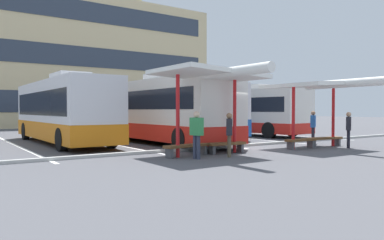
{
  "coord_description": "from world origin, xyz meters",
  "views": [
    {
      "loc": [
        -11.47,
        -13.04,
        1.74
      ],
      "look_at": [
        -1.05,
        2.14,
        1.25
      ],
      "focal_mm": 34.63,
      "sensor_mm": 36.0,
      "label": 1
    }
  ],
  "objects_px": {
    "bench_0": "(187,147)",
    "waiting_passenger_2": "(197,131)",
    "waiting_passenger_1": "(229,132)",
    "waiting_passenger_3": "(349,127)",
    "coach_bus_2": "(184,111)",
    "waiting_shelter_0": "(212,76)",
    "coach_bus_1": "(152,111)",
    "coach_bus_0": "(63,112)",
    "bench_2": "(301,141)",
    "bench_3": "(325,139)",
    "waiting_passenger_0": "(313,125)",
    "waiting_shelter_1": "(320,86)",
    "coach_bus_3": "(239,112)",
    "bench_1": "(226,145)"
  },
  "relations": [
    {
      "from": "bench_0",
      "to": "waiting_passenger_2",
      "type": "relative_size",
      "value": 1.19
    },
    {
      "from": "waiting_passenger_1",
      "to": "waiting_passenger_3",
      "type": "xyz_separation_m",
      "value": [
        6.64,
        -0.6,
        0.01
      ]
    },
    {
      "from": "waiting_passenger_1",
      "to": "waiting_passenger_3",
      "type": "bearing_deg",
      "value": -5.13
    },
    {
      "from": "coach_bus_2",
      "to": "waiting_shelter_0",
      "type": "height_order",
      "value": "coach_bus_2"
    },
    {
      "from": "waiting_shelter_0",
      "to": "coach_bus_1",
      "type": "bearing_deg",
      "value": 81.18
    },
    {
      "from": "coach_bus_0",
      "to": "bench_2",
      "type": "relative_size",
      "value": 6.59
    },
    {
      "from": "bench_2",
      "to": "bench_3",
      "type": "height_order",
      "value": "same"
    },
    {
      "from": "waiting_shelter_0",
      "to": "bench_2",
      "type": "relative_size",
      "value": 3.01
    },
    {
      "from": "coach_bus_1",
      "to": "waiting_passenger_2",
      "type": "bearing_deg",
      "value": -106.22
    },
    {
      "from": "waiting_shelter_0",
      "to": "waiting_passenger_2",
      "type": "distance_m",
      "value": 2.37
    },
    {
      "from": "bench_0",
      "to": "waiting_passenger_2",
      "type": "bearing_deg",
      "value": -100.91
    },
    {
      "from": "waiting_shelter_0",
      "to": "waiting_passenger_0",
      "type": "relative_size",
      "value": 2.9
    },
    {
      "from": "coach_bus_1",
      "to": "waiting_passenger_1",
      "type": "distance_m",
      "value": 7.6
    },
    {
      "from": "waiting_shelter_1",
      "to": "bench_2",
      "type": "bearing_deg",
      "value": 160.87
    },
    {
      "from": "coach_bus_3",
      "to": "waiting_passenger_2",
      "type": "relative_size",
      "value": 6.28
    },
    {
      "from": "coach_bus_1",
      "to": "waiting_passenger_0",
      "type": "height_order",
      "value": "coach_bus_1"
    },
    {
      "from": "bench_2",
      "to": "bench_3",
      "type": "bearing_deg",
      "value": 1.1
    },
    {
      "from": "coach_bus_1",
      "to": "waiting_passenger_3",
      "type": "height_order",
      "value": "coach_bus_1"
    },
    {
      "from": "waiting_passenger_3",
      "to": "waiting_passenger_2",
      "type": "bearing_deg",
      "value": 174.27
    },
    {
      "from": "coach_bus_1",
      "to": "bench_0",
      "type": "xyz_separation_m",
      "value": [
        -1.96,
        -6.45,
        -1.34
      ]
    },
    {
      "from": "bench_3",
      "to": "coach_bus_3",
      "type": "bearing_deg",
      "value": 74.15
    },
    {
      "from": "coach_bus_1",
      "to": "bench_0",
      "type": "height_order",
      "value": "coach_bus_1"
    },
    {
      "from": "bench_1",
      "to": "coach_bus_0",
      "type": "bearing_deg",
      "value": 116.51
    },
    {
      "from": "coach_bus_1",
      "to": "waiting_passenger_2",
      "type": "relative_size",
      "value": 7.31
    },
    {
      "from": "bench_3",
      "to": "bench_1",
      "type": "bearing_deg",
      "value": 175.12
    },
    {
      "from": "coach_bus_1",
      "to": "waiting_passenger_1",
      "type": "height_order",
      "value": "coach_bus_1"
    },
    {
      "from": "coach_bus_0",
      "to": "waiting_passenger_1",
      "type": "height_order",
      "value": "coach_bus_0"
    },
    {
      "from": "coach_bus_2",
      "to": "bench_1",
      "type": "distance_m",
      "value": 9.78
    },
    {
      "from": "coach_bus_1",
      "to": "waiting_passenger_0",
      "type": "relative_size",
      "value": 7.33
    },
    {
      "from": "waiting_passenger_1",
      "to": "coach_bus_2",
      "type": "bearing_deg",
      "value": 65.75
    },
    {
      "from": "bench_3",
      "to": "bench_2",
      "type": "bearing_deg",
      "value": -178.9
    },
    {
      "from": "bench_1",
      "to": "waiting_passenger_2",
      "type": "height_order",
      "value": "waiting_passenger_2"
    },
    {
      "from": "bench_2",
      "to": "bench_3",
      "type": "xyz_separation_m",
      "value": [
        1.8,
        0.03,
        0.01
      ]
    },
    {
      "from": "coach_bus_0",
      "to": "bench_3",
      "type": "xyz_separation_m",
      "value": [
        9.85,
        -8.82,
        -1.29
      ]
    },
    {
      "from": "coach_bus_0",
      "to": "waiting_passenger_0",
      "type": "xyz_separation_m",
      "value": [
        10.83,
        -7.39,
        -0.65
      ]
    },
    {
      "from": "coach_bus_2",
      "to": "coach_bus_3",
      "type": "xyz_separation_m",
      "value": [
        4.43,
        -0.45,
        -0.05
      ]
    },
    {
      "from": "coach_bus_2",
      "to": "coach_bus_1",
      "type": "bearing_deg",
      "value": -147.65
    },
    {
      "from": "bench_1",
      "to": "waiting_passenger_0",
      "type": "height_order",
      "value": "waiting_passenger_0"
    },
    {
      "from": "waiting_passenger_0",
      "to": "coach_bus_0",
      "type": "bearing_deg",
      "value": 145.68
    },
    {
      "from": "bench_2",
      "to": "waiting_passenger_2",
      "type": "distance_m",
      "value": 5.9
    },
    {
      "from": "bench_3",
      "to": "waiting_passenger_1",
      "type": "height_order",
      "value": "waiting_passenger_1"
    },
    {
      "from": "coach_bus_0",
      "to": "coach_bus_1",
      "type": "relative_size",
      "value": 0.87
    },
    {
      "from": "waiting_shelter_1",
      "to": "waiting_passenger_1",
      "type": "distance_m",
      "value": 5.74
    },
    {
      "from": "waiting_passenger_2",
      "to": "coach_bus_2",
      "type": "bearing_deg",
      "value": 59.05
    },
    {
      "from": "coach_bus_1",
      "to": "waiting_shelter_0",
      "type": "distance_m",
      "value": 7.05
    },
    {
      "from": "bench_0",
      "to": "waiting_passenger_3",
      "type": "xyz_separation_m",
      "value": [
        7.81,
        -1.67,
        0.61
      ]
    },
    {
      "from": "waiting_shelter_1",
      "to": "waiting_passenger_2",
      "type": "height_order",
      "value": "waiting_shelter_1"
    },
    {
      "from": "waiting_shelter_0",
      "to": "bench_0",
      "type": "distance_m",
      "value": 2.87
    },
    {
      "from": "bench_1",
      "to": "coach_bus_2",
      "type": "bearing_deg",
      "value": 66.9
    },
    {
      "from": "waiting_shelter_0",
      "to": "bench_3",
      "type": "xyz_separation_m",
      "value": [
        6.6,
        -0.26,
        -2.7
      ]
    }
  ]
}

